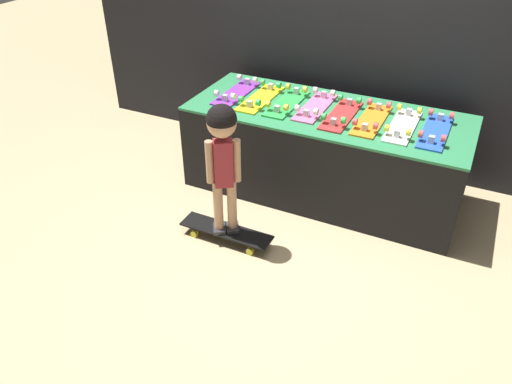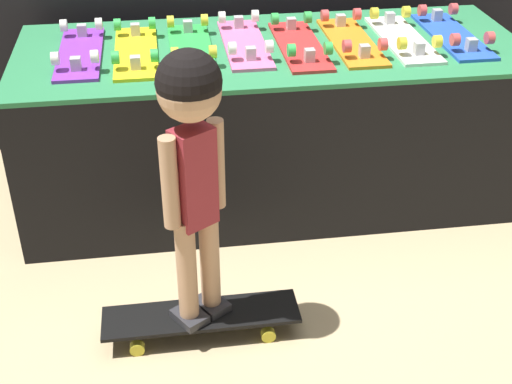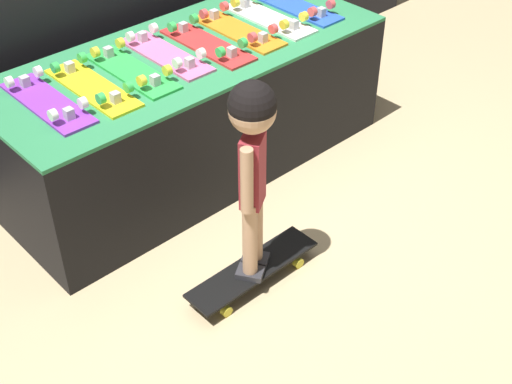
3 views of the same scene
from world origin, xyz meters
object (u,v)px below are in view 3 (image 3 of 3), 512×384
(skateboard_purple_on_rack, at_px, (47,101))
(skateboard_pink_on_rack, at_px, (166,53))
(skateboard_green_on_rack, at_px, (131,69))
(skateboard_white_on_rack, at_px, (269,17))
(skateboard_yellow_on_rack, at_px, (92,86))
(skateboard_on_floor, at_px, (253,271))
(skateboard_red_on_rack, at_px, (207,43))
(skateboard_blue_on_rack, at_px, (296,5))
(skateboard_orange_on_rack, at_px, (238,29))
(child, at_px, (252,146))

(skateboard_purple_on_rack, relative_size, skateboard_pink_on_rack, 1.00)
(skateboard_green_on_rack, xyz_separation_m, skateboard_white_on_rack, (0.93, -0.02, 0.00))
(skateboard_yellow_on_rack, xyz_separation_m, skateboard_on_floor, (0.17, -0.95, -0.67))
(skateboard_pink_on_rack, bearing_deg, skateboard_red_on_rack, -13.48)
(skateboard_red_on_rack, bearing_deg, skateboard_blue_on_rack, 1.98)
(skateboard_green_on_rack, distance_m, skateboard_red_on_rack, 0.47)
(skateboard_purple_on_rack, height_order, skateboard_orange_on_rack, same)
(skateboard_on_floor, bearing_deg, skateboard_orange_on_rack, 51.18)
(skateboard_purple_on_rack, bearing_deg, child, -67.33)
(skateboard_red_on_rack, distance_m, child, 1.07)
(skateboard_green_on_rack, xyz_separation_m, skateboard_on_floor, (-0.06, -0.96, -0.67))
(skateboard_purple_on_rack, bearing_deg, skateboard_green_on_rack, -1.71)
(skateboard_blue_on_rack, xyz_separation_m, skateboard_on_floor, (-1.22, -0.95, -0.67))
(skateboard_pink_on_rack, xyz_separation_m, skateboard_red_on_rack, (0.23, -0.06, 0.00))
(skateboard_green_on_rack, xyz_separation_m, skateboard_pink_on_rack, (0.23, 0.03, 0.00))
(skateboard_green_on_rack, distance_m, skateboard_on_floor, 1.17)
(skateboard_yellow_on_rack, xyz_separation_m, skateboard_orange_on_rack, (0.93, -0.01, 0.00))
(skateboard_yellow_on_rack, xyz_separation_m, skateboard_pink_on_rack, (0.46, 0.03, 0.00))
(skateboard_pink_on_rack, xyz_separation_m, skateboard_on_floor, (-0.29, -0.98, -0.67))
(skateboard_purple_on_rack, relative_size, child, 0.61)
(skateboard_green_on_rack, height_order, skateboard_pink_on_rack, same)
(skateboard_white_on_rack, bearing_deg, skateboard_red_on_rack, -178.37)
(skateboard_white_on_rack, relative_size, child, 0.61)
(skateboard_purple_on_rack, relative_size, skateboard_on_floor, 0.86)
(skateboard_yellow_on_rack, relative_size, skateboard_pink_on_rack, 1.00)
(skateboard_green_on_rack, relative_size, skateboard_pink_on_rack, 1.00)
(skateboard_on_floor, bearing_deg, skateboard_green_on_rack, 86.42)
(skateboard_orange_on_rack, bearing_deg, skateboard_green_on_rack, 178.77)
(skateboard_orange_on_rack, bearing_deg, skateboard_red_on_rack, -176.54)
(skateboard_yellow_on_rack, distance_m, skateboard_white_on_rack, 1.16)
(skateboard_orange_on_rack, xyz_separation_m, child, (-0.76, -0.94, 0.04))
(skateboard_pink_on_rack, relative_size, skateboard_blue_on_rack, 1.00)
(skateboard_yellow_on_rack, height_order, skateboard_pink_on_rack, same)
(skateboard_white_on_rack, bearing_deg, skateboard_purple_on_rack, 178.78)
(skateboard_white_on_rack, xyz_separation_m, child, (-0.99, -0.94, 0.04))
(skateboard_green_on_rack, height_order, skateboard_white_on_rack, same)
(skateboard_pink_on_rack, relative_size, child, 0.61)
(skateboard_yellow_on_rack, height_order, skateboard_orange_on_rack, same)
(skateboard_yellow_on_rack, distance_m, skateboard_green_on_rack, 0.23)
(skateboard_purple_on_rack, xyz_separation_m, skateboard_orange_on_rack, (1.16, -0.03, 0.00))
(skateboard_yellow_on_rack, relative_size, skateboard_white_on_rack, 1.00)
(skateboard_yellow_on_rack, distance_m, skateboard_on_floor, 1.17)
(skateboard_purple_on_rack, bearing_deg, skateboard_white_on_rack, -1.22)
(skateboard_red_on_rack, xyz_separation_m, skateboard_blue_on_rack, (0.70, 0.02, 0.00))
(skateboard_green_on_rack, relative_size, skateboard_orange_on_rack, 1.00)
(skateboard_on_floor, distance_m, child, 0.71)
(skateboard_green_on_rack, height_order, skateboard_orange_on_rack, same)
(skateboard_orange_on_rack, bearing_deg, skateboard_purple_on_rack, 178.58)
(skateboard_red_on_rack, bearing_deg, child, -119.51)
(skateboard_red_on_rack, relative_size, skateboard_orange_on_rack, 1.00)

